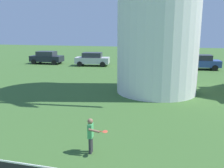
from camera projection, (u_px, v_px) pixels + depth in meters
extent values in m
cylinder|color=white|center=(159.00, 7.00, 15.61)|extent=(5.28, 5.28, 11.12)
cylinder|color=#333338|center=(91.00, 144.00, 8.46)|extent=(0.11, 0.11, 0.56)
cylinder|color=#333338|center=(90.00, 146.00, 8.33)|extent=(0.11, 0.11, 0.56)
cube|color=#4CB266|center=(90.00, 131.00, 8.28)|extent=(0.17, 0.28, 0.50)
sphere|color=#89664C|center=(90.00, 121.00, 8.21)|extent=(0.19, 0.19, 0.19)
cylinder|color=#89664C|center=(92.00, 129.00, 8.45)|extent=(0.08, 0.08, 0.37)
cylinder|color=#89664C|center=(94.00, 131.00, 8.08)|extent=(0.39, 0.11, 0.14)
cylinder|color=#D84C33|center=(98.00, 131.00, 8.06)|extent=(0.22, 0.04, 0.04)
ellipsoid|color=#D84C33|center=(105.00, 132.00, 8.02)|extent=(0.20, 0.25, 0.03)
cube|color=#1E232D|center=(47.00, 59.00, 30.64)|extent=(4.02, 1.86, 0.70)
cube|color=#2D333D|center=(47.00, 54.00, 30.51)|extent=(2.28, 1.59, 0.56)
cylinder|color=black|center=(60.00, 61.00, 31.26)|extent=(0.61, 0.20, 0.60)
cylinder|color=black|center=(54.00, 62.00, 29.63)|extent=(0.61, 0.20, 0.60)
cylinder|color=black|center=(40.00, 60.00, 31.80)|extent=(0.61, 0.20, 0.60)
cylinder|color=black|center=(34.00, 62.00, 30.18)|extent=(0.61, 0.20, 0.60)
cube|color=silver|center=(92.00, 60.00, 28.87)|extent=(4.14, 2.26, 0.70)
cube|color=#2D333D|center=(92.00, 55.00, 28.73)|extent=(2.40, 1.80, 0.56)
cylinder|color=black|center=(105.00, 62.00, 29.63)|extent=(0.62, 0.27, 0.60)
cylinder|color=black|center=(103.00, 64.00, 27.98)|extent=(0.62, 0.27, 0.60)
cylinder|color=black|center=(83.00, 62.00, 29.90)|extent=(0.62, 0.27, 0.60)
cylinder|color=black|center=(80.00, 64.00, 28.25)|extent=(0.62, 0.27, 0.60)
cube|color=#999919|center=(147.00, 61.00, 27.81)|extent=(4.19, 1.71, 0.70)
cube|color=#2D333D|center=(147.00, 56.00, 27.67)|extent=(2.35, 1.50, 0.56)
cylinder|color=black|center=(160.00, 64.00, 28.34)|extent=(0.60, 0.18, 0.60)
cylinder|color=black|center=(159.00, 66.00, 26.73)|extent=(0.60, 0.18, 0.60)
cylinder|color=black|center=(136.00, 63.00, 29.03)|extent=(0.60, 0.18, 0.60)
cylinder|color=black|center=(133.00, 65.00, 27.43)|extent=(0.60, 0.18, 0.60)
cube|color=#334C99|center=(200.00, 63.00, 26.26)|extent=(4.30, 2.03, 0.70)
cube|color=#2D333D|center=(200.00, 57.00, 26.13)|extent=(2.45, 1.68, 0.56)
cylinder|color=black|center=(211.00, 66.00, 26.92)|extent=(0.61, 0.23, 0.60)
cylinder|color=black|center=(215.00, 68.00, 25.28)|extent=(0.61, 0.23, 0.60)
cylinder|color=black|center=(185.00, 65.00, 27.39)|extent=(0.61, 0.23, 0.60)
cylinder|color=black|center=(187.00, 67.00, 25.76)|extent=(0.61, 0.23, 0.60)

